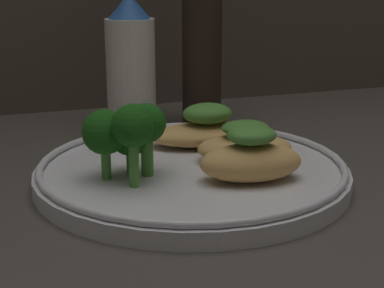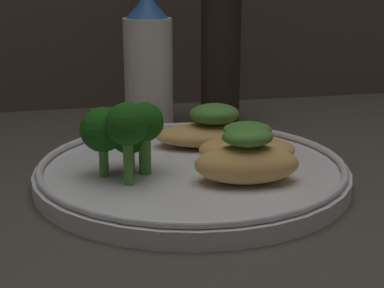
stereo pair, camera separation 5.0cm
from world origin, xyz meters
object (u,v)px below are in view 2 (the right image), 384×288
object	(u,v)px
broccoli_bunch	(124,129)
sauce_bottle	(148,65)
pepper_grinder	(221,56)
plate	(192,171)

from	to	relation	value
broccoli_bunch	sauce_bottle	world-z (taller)	sauce_bottle
sauce_bottle	pepper_grinder	xyz separation A→B (cm)	(8.57, 0.00, 0.72)
broccoli_bunch	pepper_grinder	xyz separation A→B (cm)	(13.90, 20.70, 2.63)
plate	pepper_grinder	world-z (taller)	pepper_grinder
plate	broccoli_bunch	xyz separation A→B (cm)	(-5.85, -1.14, 4.37)
plate	broccoli_bunch	bearing A→B (deg)	-168.94
sauce_bottle	pepper_grinder	distance (cm)	8.60
plate	sauce_bottle	bearing A→B (deg)	91.53
plate	pepper_grinder	distance (cm)	22.27
sauce_bottle	pepper_grinder	world-z (taller)	pepper_grinder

